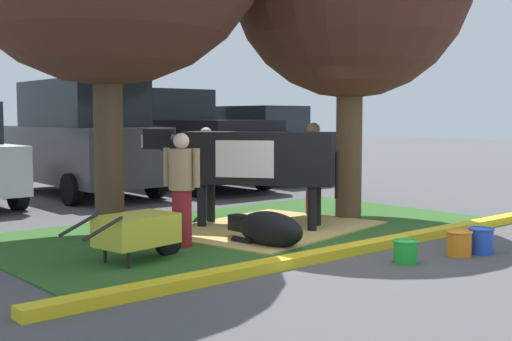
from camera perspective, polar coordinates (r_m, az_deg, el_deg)
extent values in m
plane|color=#4C4C4F|center=(8.65, 6.75, -7.00)|extent=(80.00, 80.00, 0.00)
cube|color=#2D5B23|center=(10.29, -0.75, -5.04)|extent=(7.71, 4.20, 0.02)
cube|color=yellow|center=(8.71, 8.89, -6.54)|extent=(8.91, 0.24, 0.12)
cube|color=tan|center=(10.28, 1.10, -4.97)|extent=(3.61, 2.98, 0.04)
cylinder|color=#4C3823|center=(9.49, -12.51, 2.67)|extent=(0.41, 0.41, 2.87)
cylinder|color=brown|center=(11.38, 7.97, 2.50)|extent=(0.44, 0.44, 2.65)
cube|color=black|center=(10.29, 0.29, 1.10)|extent=(1.92, 2.27, 0.80)
cube|color=white|center=(10.32, -0.52, 1.11)|extent=(1.11, 1.15, 0.56)
cylinder|color=black|center=(10.66, -6.70, 1.73)|extent=(0.63, 0.70, 0.58)
cube|color=black|center=(10.76, -8.32, 2.70)|extent=(0.47, 0.51, 0.32)
cube|color=white|center=(10.84, -9.30, 2.49)|extent=(0.23, 0.21, 0.20)
cylinder|color=black|center=(10.35, -4.68, -3.08)|extent=(0.14, 0.14, 0.70)
cylinder|color=black|center=(10.82, -3.89, -2.74)|extent=(0.14, 0.14, 0.70)
cylinder|color=black|center=(9.97, 4.83, -3.38)|extent=(0.14, 0.14, 0.70)
cylinder|color=black|center=(10.45, 5.21, -3.01)|extent=(0.14, 0.14, 0.70)
cylinder|color=black|center=(10.11, 6.94, -0.42)|extent=(0.06, 0.06, 0.70)
ellipsoid|color=black|center=(8.91, 1.21, -5.06)|extent=(0.54, 1.12, 0.48)
cube|color=black|center=(9.33, -1.41, -4.49)|extent=(0.21, 0.29, 0.22)
cube|color=silver|center=(9.42, -1.90, -4.41)|extent=(0.10, 0.07, 0.16)
cylinder|color=black|center=(9.07, -1.17, -6.05)|extent=(0.12, 0.35, 0.10)
cylinder|color=#23478C|center=(11.70, -4.27, -1.97)|extent=(0.26, 0.26, 0.79)
cylinder|color=#23478C|center=(11.64, -4.29, 1.31)|extent=(0.34, 0.34, 0.55)
sphere|color=tan|center=(11.63, -4.30, 3.18)|extent=(0.21, 0.21, 0.21)
cylinder|color=#23478C|center=(11.81, -3.59, 1.49)|extent=(0.09, 0.09, 0.52)
cylinder|color=#23478C|center=(11.48, -5.01, 1.39)|extent=(0.09, 0.09, 0.52)
cylinder|color=maroon|center=(11.73, 4.91, -1.85)|extent=(0.26, 0.26, 0.83)
cylinder|color=slate|center=(11.67, 4.94, 1.59)|extent=(0.34, 0.34, 0.57)
sphere|color=#8C664C|center=(11.66, 4.95, 3.55)|extent=(0.23, 0.23, 0.23)
cylinder|color=slate|center=(11.58, 5.93, 1.70)|extent=(0.09, 0.09, 0.55)
cylinder|color=slate|center=(11.76, 3.97, 1.76)|extent=(0.09, 0.09, 0.55)
cylinder|color=maroon|center=(8.87, -6.36, -4.15)|extent=(0.26, 0.26, 0.78)
cylinder|color=#9E7F5B|center=(8.80, -6.40, 0.09)|extent=(0.34, 0.34, 0.54)
sphere|color=beige|center=(8.77, -6.42, 2.53)|extent=(0.21, 0.21, 0.21)
cylinder|color=#9E7F5B|center=(8.90, -7.65, 0.31)|extent=(0.09, 0.09, 0.51)
cylinder|color=#9E7F5B|center=(8.69, -5.12, 0.23)|extent=(0.09, 0.09, 0.51)
cube|color=gold|center=(8.06, -10.18, -5.01)|extent=(0.98, 0.73, 0.36)
cylinder|color=black|center=(8.42, -7.52, -6.08)|extent=(0.37, 0.15, 0.36)
cylinder|color=black|center=(8.10, -12.79, -7.02)|extent=(0.04, 0.04, 0.24)
cylinder|color=black|center=(7.76, -10.83, -7.50)|extent=(0.04, 0.04, 0.24)
cylinder|color=black|center=(7.83, -14.90, -4.49)|extent=(0.53, 0.12, 0.23)
cylinder|color=black|center=(7.48, -12.97, -4.88)|extent=(0.53, 0.12, 0.23)
cylinder|color=green|center=(8.19, 12.67, -6.82)|extent=(0.29, 0.29, 0.26)
torus|color=green|center=(8.16, 12.68, -5.92)|extent=(0.31, 0.31, 0.02)
cylinder|color=orange|center=(8.76, 16.99, -6.03)|extent=(0.30, 0.30, 0.30)
torus|color=orange|center=(8.73, 17.01, -5.05)|extent=(0.33, 0.33, 0.02)
cylinder|color=blue|center=(9.00, 18.70, -5.74)|extent=(0.30, 0.30, 0.32)
torus|color=blue|center=(8.97, 18.72, -4.75)|extent=(0.33, 0.33, 0.02)
cylinder|color=black|center=(13.18, -19.71, -1.82)|extent=(0.23, 0.64, 0.64)
cube|color=#3D3D42|center=(15.21, -14.63, 1.40)|extent=(1.98, 4.63, 1.20)
cube|color=black|center=(15.19, -14.71, 5.55)|extent=(1.72, 3.23, 1.00)
cylinder|color=black|center=(16.27, -19.87, -0.64)|extent=(0.23, 0.64, 0.64)
cylinder|color=black|center=(17.01, -13.85, -0.28)|extent=(0.23, 0.64, 0.64)
cylinder|color=black|center=(13.51, -15.51, -1.56)|extent=(0.23, 0.64, 0.64)
cylinder|color=black|center=(14.39, -8.60, -1.07)|extent=(0.23, 0.64, 0.64)
cube|color=black|center=(16.48, -5.94, 1.59)|extent=(2.09, 5.43, 1.10)
cube|color=black|center=(17.25, -7.73, 5.20)|extent=(1.87, 1.83, 1.00)
cube|color=black|center=(15.47, -3.44, 3.89)|extent=(1.94, 2.73, 0.24)
cylinder|color=black|center=(17.51, -11.86, -0.11)|extent=(0.23, 0.64, 0.64)
cylinder|color=black|center=(18.53, -6.39, 0.22)|extent=(0.23, 0.64, 0.64)
cylinder|color=black|center=(14.51, -5.32, -0.99)|extent=(0.23, 0.64, 0.64)
cylinder|color=black|center=(15.73, 0.69, -0.54)|extent=(0.23, 0.64, 0.64)
cube|color=silver|center=(18.17, 0.45, 1.58)|extent=(1.87, 4.43, 0.90)
cube|color=black|center=(18.14, 0.45, 4.27)|extent=(1.62, 2.23, 0.80)
cylinder|color=black|center=(18.77, -4.48, 0.29)|extent=(0.23, 0.64, 0.64)
cylinder|color=black|center=(19.87, -0.25, 0.55)|extent=(0.23, 0.64, 0.64)
cylinder|color=black|center=(16.53, 1.28, -0.28)|extent=(0.23, 0.64, 0.64)
cylinder|color=black|center=(17.76, 5.65, 0.04)|extent=(0.23, 0.64, 0.64)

